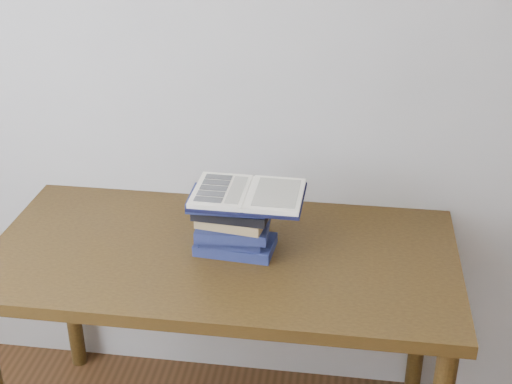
# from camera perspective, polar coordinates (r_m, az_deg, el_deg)

# --- Properties ---
(desk) EXTENTS (1.47, 0.74, 0.79)m
(desk) POSITION_cam_1_polar(r_m,az_deg,el_deg) (2.30, -2.65, -6.75)
(desk) COLOR #493112
(desk) RESTS_ON ground
(book_stack) EXTENTS (0.27, 0.18, 0.19)m
(book_stack) POSITION_cam_1_polar(r_m,az_deg,el_deg) (2.21, -1.87, -2.43)
(book_stack) COLOR #18214A
(book_stack) RESTS_ON desk
(open_book) EXTENTS (0.34, 0.24, 0.03)m
(open_book) POSITION_cam_1_polar(r_m,az_deg,el_deg) (2.14, -0.62, -0.19)
(open_book) COLOR black
(open_book) RESTS_ON book_stack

